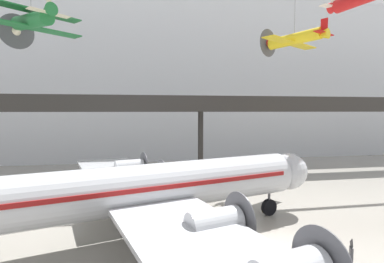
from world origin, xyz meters
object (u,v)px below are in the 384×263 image
suspended_plane_yellow_lowwing (294,39)px  suspended_plane_green_biplane (31,20)px  airliner_silver_main (133,191)px  stanchion_barrier (309,241)px  info_sign_pedestal (351,251)px

suspended_plane_yellow_lowwing → suspended_plane_green_biplane: bearing=60.1°
airliner_silver_main → suspended_plane_yellow_lowwing: size_ratio=4.23×
stanchion_barrier → info_sign_pedestal: size_ratio=0.87×
airliner_silver_main → stanchion_barrier: size_ratio=30.96×
suspended_plane_green_biplane → suspended_plane_yellow_lowwing: suspended_plane_green_biplane is taller
airliner_silver_main → suspended_plane_yellow_lowwing: (16.26, 9.95, 12.34)m
airliner_silver_main → stanchion_barrier: (10.72, -2.52, -3.00)m
airliner_silver_main → stanchion_barrier: airliner_silver_main is taller
suspended_plane_green_biplane → info_sign_pedestal: bearing=-163.5°
stanchion_barrier → info_sign_pedestal: (1.40, -1.94, 0.13)m
suspended_plane_green_biplane → stanchion_barrier: size_ratio=7.21×
suspended_plane_green_biplane → suspended_plane_yellow_lowwing: 24.74m
info_sign_pedestal → stanchion_barrier: bearing=154.1°
stanchion_barrier → info_sign_pedestal: info_sign_pedestal is taller
suspended_plane_green_biplane → stanchion_barrier: suspended_plane_green_biplane is taller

